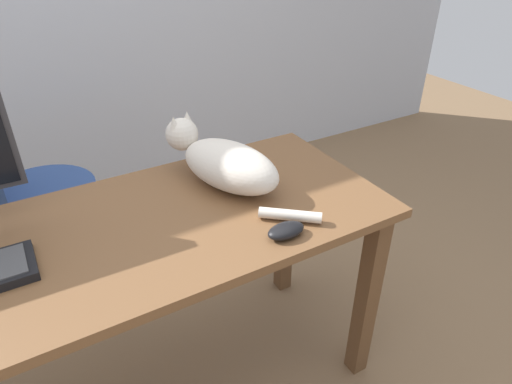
# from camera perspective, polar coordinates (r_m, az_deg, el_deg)

# --- Properties ---
(desk) EXTENTS (1.58, 0.64, 0.75)m
(desk) POSITION_cam_1_polar(r_m,az_deg,el_deg) (1.36, -16.17, -8.74)
(desk) COLOR brown
(desk) RESTS_ON ground_plane
(office_chair) EXTENTS (0.49, 0.48, 0.94)m
(office_chair) POSITION_cam_1_polar(r_m,az_deg,el_deg) (2.10, -26.29, -3.24)
(office_chair) COLOR black
(office_chair) RESTS_ON ground_plane
(cat) EXTENTS (0.30, 0.58, 0.20)m
(cat) POSITION_cam_1_polar(r_m,az_deg,el_deg) (1.42, -4.03, 3.79)
(cat) COLOR silver
(cat) RESTS_ON desk
(computer_mouse) EXTENTS (0.11, 0.06, 0.04)m
(computer_mouse) POSITION_cam_1_polar(r_m,az_deg,el_deg) (1.22, 3.84, -4.92)
(computer_mouse) COLOR black
(computer_mouse) RESTS_ON desk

